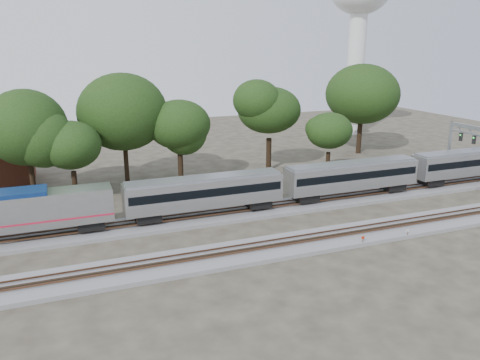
# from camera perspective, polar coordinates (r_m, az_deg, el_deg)

# --- Properties ---
(ground) EXTENTS (160.00, 160.00, 0.00)m
(ground) POSITION_cam_1_polar(r_m,az_deg,el_deg) (48.18, 4.37, -6.26)
(ground) COLOR #383328
(ground) RESTS_ON ground
(track_far) EXTENTS (160.00, 5.00, 0.73)m
(track_far) POSITION_cam_1_polar(r_m,az_deg,el_deg) (53.22, 1.61, -3.80)
(track_far) COLOR slate
(track_far) RESTS_ON ground
(track_near) EXTENTS (160.00, 5.00, 0.73)m
(track_near) POSITION_cam_1_polar(r_m,az_deg,el_deg) (44.82, 6.57, -7.80)
(track_near) COLOR slate
(track_near) RESTS_ON ground
(train) EXTENTS (108.34, 3.09, 4.56)m
(train) POSITION_cam_1_polar(r_m,az_deg,el_deg) (64.07, 20.49, 1.39)
(train) COLOR #B5B7BC
(train) RESTS_ON ground
(switch_stand_red) EXTENTS (0.31, 0.14, 1.01)m
(switch_stand_red) POSITION_cam_1_polar(r_m,az_deg,el_deg) (45.93, 14.74, -7.05)
(switch_stand_red) COLOR #512D19
(switch_stand_red) RESTS_ON ground
(switch_stand_white) EXTENTS (0.30, 0.06, 0.96)m
(switch_stand_white) POSITION_cam_1_polar(r_m,az_deg,el_deg) (48.94, 19.73, -6.07)
(switch_stand_white) COLOR #512D19
(switch_stand_white) RESTS_ON ground
(switch_lever) EXTENTS (0.52, 0.34, 0.30)m
(switch_lever) POSITION_cam_1_polar(r_m,az_deg,el_deg) (46.98, 15.77, -7.25)
(switch_lever) COLOR #512D19
(switch_lever) RESTS_ON ground
(water_tower) EXTENTS (12.62, 12.62, 34.94)m
(water_tower) POSITION_cam_1_polar(r_m,az_deg,el_deg) (103.60, 14.37, 19.74)
(water_tower) COLOR silver
(water_tower) RESTS_ON ground
(signal_gantry) EXTENTS (0.57, 6.75, 8.21)m
(signal_gantry) POSITION_cam_1_polar(r_m,az_deg,el_deg) (69.43, 26.07, 4.20)
(signal_gantry) COLOR gray
(signal_gantry) RESTS_ON ground
(tree_1) EXTENTS (9.16, 9.16, 12.91)m
(tree_1) POSITION_cam_1_polar(r_m,az_deg,el_deg) (60.98, -24.64, 5.84)
(tree_1) COLOR black
(tree_1) RESTS_ON ground
(tree_2) EXTENTS (7.09, 7.09, 9.99)m
(tree_2) POSITION_cam_1_polar(r_m,az_deg,el_deg) (58.94, -19.91, 4.00)
(tree_2) COLOR black
(tree_2) RESTS_ON ground
(tree_3) EXTENTS (10.06, 10.06, 14.18)m
(tree_3) POSITION_cam_1_polar(r_m,az_deg,el_deg) (64.06, -14.10, 8.03)
(tree_3) COLOR black
(tree_3) RESTS_ON ground
(tree_4) EXTENTS (8.31, 8.31, 11.72)m
(tree_4) POSITION_cam_1_polar(r_m,az_deg,el_deg) (63.32, -7.44, 6.70)
(tree_4) COLOR black
(tree_4) RESTS_ON ground
(tree_5) EXTENTS (9.29, 9.29, 13.10)m
(tree_5) POSITION_cam_1_polar(r_m,az_deg,el_deg) (70.01, 3.61, 8.48)
(tree_5) COLOR black
(tree_5) RESTS_ON ground
(tree_6) EXTENTS (6.90, 6.90, 9.72)m
(tree_6) POSITION_cam_1_polar(r_m,az_deg,el_deg) (67.43, 10.85, 5.91)
(tree_6) COLOR black
(tree_6) RESTS_ON ground
(tree_7) EXTENTS (10.54, 10.54, 14.85)m
(tree_7) POSITION_cam_1_polar(r_m,az_deg,el_deg) (84.19, 14.68, 10.10)
(tree_7) COLOR black
(tree_7) RESTS_ON ground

